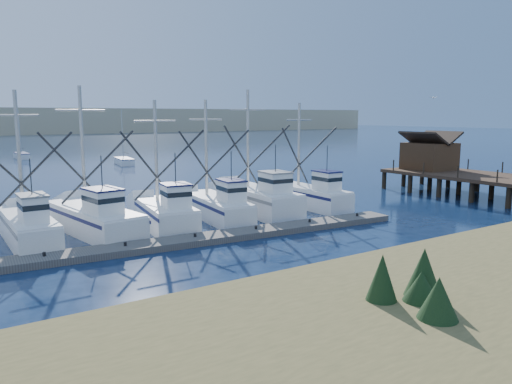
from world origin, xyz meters
TOP-DOWN VIEW (x-y plane):
  - ground at (0.00, 0.00)m, footprint 500.00×500.00m
  - shore_bank at (-8.00, -10.00)m, footprint 40.00×10.00m
  - floating_dock at (-6.86, 6.05)m, footprint 28.11×3.84m
  - timber_pier at (21.50, 8.46)m, footprint 7.00×20.00m
  - trawler_fleet at (-6.46, 11.12)m, footprint 27.23×9.41m
  - sailboat_near at (5.08, 53.03)m, footprint 2.58×5.93m
  - sailboat_far at (-5.84, 72.60)m, footprint 1.72×5.85m
  - flying_gull at (16.29, 7.95)m, footprint 0.94×0.17m

SIDE VIEW (x-z plane):
  - ground at x=0.00m, z-range 0.00..0.00m
  - floating_dock at x=-6.86m, z-range 0.00..0.37m
  - sailboat_near at x=5.08m, z-range -3.56..4.54m
  - sailboat_far at x=-5.84m, z-range -3.55..4.55m
  - shore_bank at x=-8.00m, z-range 0.00..1.60m
  - trawler_fleet at x=-6.46m, z-range -3.57..5.55m
  - timber_pier at x=21.50m, z-range -1.43..6.57m
  - flying_gull at x=16.29m, z-range 8.60..8.78m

